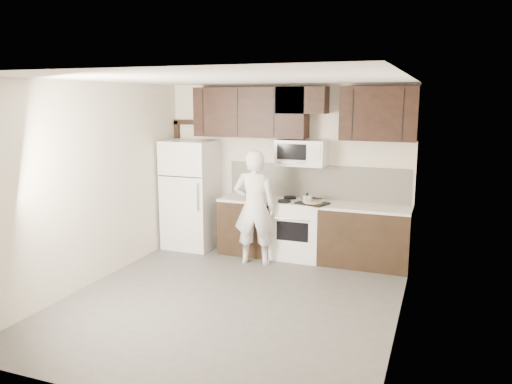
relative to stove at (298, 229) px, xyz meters
The scene contains 14 objects.
floor 2.02m from the stove, 98.80° to the right, with size 4.50×4.50×0.00m, color #4C4947.
back_wall 0.99m from the stove, 133.94° to the left, with size 4.00×4.00×0.00m, color beige.
ceiling 2.98m from the stove, 98.80° to the right, with size 4.50×4.50×0.00m, color white.
counter_run 0.30m from the stove, ahead, with size 2.95×0.64×0.91m.
stove is the anchor object (origin of this frame).
backsplash 0.80m from the stove, 56.25° to the left, with size 2.90×0.02×0.54m, color beige.
upper_cabinets 1.83m from the stove, 124.04° to the left, with size 3.48×0.35×0.78m.
microwave 1.20m from the stove, 90.10° to the left, with size 0.76×0.42×0.40m.
refrigerator 1.90m from the stove, behind, with size 0.80×0.76×1.80m.
door_trim 2.37m from the stove, behind, with size 0.50×0.08×2.12m.
saucepan 0.57m from the stove, 39.22° to the right, with size 0.32×0.18×0.17m.
baking_tray 0.54m from the stove, 27.08° to the right, with size 0.44×0.33×0.02m, color black.
pizza 0.56m from the stove, 27.08° to the right, with size 0.30×0.30×0.02m, color beige.
person 0.84m from the stove, 137.75° to the right, with size 0.63×0.42×1.74m, color silver.
Camera 1 is at (2.37, -5.37, 2.48)m, focal length 35.00 mm.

